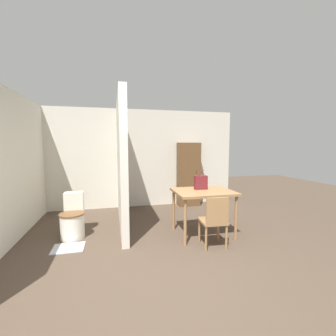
{
  "coord_description": "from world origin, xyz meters",
  "views": [
    {
      "loc": [
        -0.56,
        -2.23,
        1.6
      ],
      "look_at": [
        0.35,
        1.51,
        1.2
      ],
      "focal_mm": 24.0,
      "sensor_mm": 36.0,
      "label": 1
    }
  ],
  "objects_px": {
    "toilet": "(73,220)",
    "wooden_cabinet": "(188,174)",
    "wooden_chair": "(214,220)",
    "handbag": "(201,182)",
    "dining_table": "(203,196)"
  },
  "relations": [
    {
      "from": "handbag",
      "to": "wooden_cabinet",
      "type": "height_order",
      "value": "wooden_cabinet"
    },
    {
      "from": "wooden_cabinet",
      "to": "wooden_chair",
      "type": "bearing_deg",
      "value": -99.87
    },
    {
      "from": "handbag",
      "to": "wooden_cabinet",
      "type": "bearing_deg",
      "value": 77.66
    },
    {
      "from": "dining_table",
      "to": "toilet",
      "type": "relative_size",
      "value": 1.36
    },
    {
      "from": "toilet",
      "to": "wooden_cabinet",
      "type": "relative_size",
      "value": 0.45
    },
    {
      "from": "toilet",
      "to": "dining_table",
      "type": "bearing_deg",
      "value": -11.36
    },
    {
      "from": "toilet",
      "to": "wooden_cabinet",
      "type": "xyz_separation_m",
      "value": [
        2.64,
        1.51,
        0.53
      ]
    },
    {
      "from": "wooden_chair",
      "to": "toilet",
      "type": "relative_size",
      "value": 1.1
    },
    {
      "from": "wooden_cabinet",
      "to": "toilet",
      "type": "bearing_deg",
      "value": -150.16
    },
    {
      "from": "wooden_chair",
      "to": "wooden_cabinet",
      "type": "distance_m",
      "value": 2.56
    },
    {
      "from": "wooden_chair",
      "to": "toilet",
      "type": "distance_m",
      "value": 2.42
    },
    {
      "from": "toilet",
      "to": "handbag",
      "type": "height_order",
      "value": "handbag"
    },
    {
      "from": "toilet",
      "to": "wooden_chair",
      "type": "bearing_deg",
      "value": -23.97
    },
    {
      "from": "wooden_chair",
      "to": "toilet",
      "type": "height_order",
      "value": "wooden_chair"
    },
    {
      "from": "dining_table",
      "to": "toilet",
      "type": "height_order",
      "value": "dining_table"
    }
  ]
}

